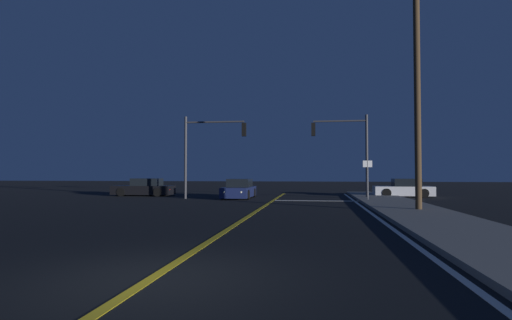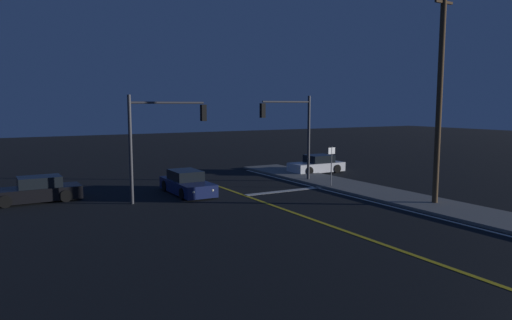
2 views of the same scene
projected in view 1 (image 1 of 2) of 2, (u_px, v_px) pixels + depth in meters
ground_plane at (152, 278)px, 6.86m from camera, size 160.00×160.00×0.00m
sidewalk_right at (423, 215)px, 16.40m from camera, size 3.20×38.31×0.15m
lane_line_center at (251, 215)px, 17.39m from camera, size 0.20×36.18×0.01m
lane_line_edge_right at (375, 216)px, 16.66m from camera, size 0.16×36.18×0.01m
stop_bar at (315, 201)px, 26.05m from camera, size 5.32×0.50×0.01m
car_lead_oncoming_black at (144, 188)px, 31.86m from camera, size 4.66×1.96×1.34m
car_distant_tail_navy at (239, 190)px, 28.94m from camera, size 1.90×4.68×1.34m
car_side_waiting_white at (404, 189)px, 30.34m from camera, size 4.21×1.97×1.34m
traffic_signal_near_right at (346, 143)px, 28.14m from camera, size 3.81×0.28×5.71m
traffic_signal_far_left at (208, 143)px, 28.09m from camera, size 4.29×0.28×5.62m
utility_pole_right at (417, 80)px, 18.55m from camera, size 1.40×0.28×11.47m
street_sign_corner at (368, 174)px, 25.15m from camera, size 0.56×0.09×2.56m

